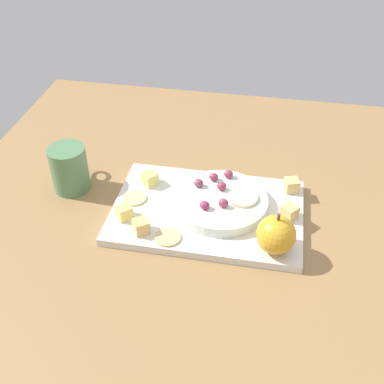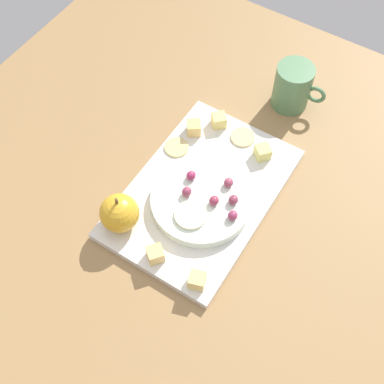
{
  "view_description": "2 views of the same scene",
  "coord_description": "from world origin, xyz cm",
  "px_view_note": "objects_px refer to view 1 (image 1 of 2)",
  "views": [
    {
      "loc": [
        -5.94,
        66.5,
        65.73
      ],
      "look_at": [
        6.49,
        -0.36,
        11.38
      ],
      "focal_mm": 44.55,
      "sensor_mm": 36.0,
      "label": 1
    },
    {
      "loc": [
        -38.24,
        -26.24,
        85.23
      ],
      "look_at": [
        1.51,
        -1.21,
        8.6
      ],
      "focal_mm": 47.66,
      "sensor_mm": 36.0,
      "label": 2
    }
  ],
  "objects_px": {
    "grape_4": "(205,205)",
    "platter": "(207,212)",
    "cheese_cube_3": "(141,226)",
    "cracker_1": "(134,198)",
    "grape_3": "(214,177)",
    "grape_5": "(228,174)",
    "grape_1": "(222,186)",
    "apple_slice_0": "(243,198)",
    "grape_0": "(223,203)",
    "cracker_0": "(168,237)",
    "cheese_cube_0": "(150,179)",
    "cheese_cube_4": "(292,185)",
    "grape_2": "(199,183)",
    "cup": "(69,168)",
    "cheese_cube_2": "(289,212)",
    "serving_dish": "(221,202)",
    "cheese_cube_1": "(124,212)",
    "apple_whole": "(276,235)"
  },
  "relations": [
    {
      "from": "grape_4",
      "to": "platter",
      "type": "bearing_deg",
      "value": -94.1
    },
    {
      "from": "platter",
      "to": "cheese_cube_3",
      "type": "xyz_separation_m",
      "value": [
        0.11,
        0.08,
        0.02
      ]
    },
    {
      "from": "platter",
      "to": "cracker_1",
      "type": "xyz_separation_m",
      "value": [
        0.15,
        -0.0,
        0.01
      ]
    },
    {
      "from": "grape_3",
      "to": "grape_5",
      "type": "relative_size",
      "value": 1.0
    },
    {
      "from": "grape_1",
      "to": "apple_slice_0",
      "type": "xyz_separation_m",
      "value": [
        -0.04,
        0.02,
        -0.01
      ]
    },
    {
      "from": "cheese_cube_3",
      "to": "grape_0",
      "type": "xyz_separation_m",
      "value": [
        -0.14,
        -0.07,
        0.02
      ]
    },
    {
      "from": "cracker_0",
      "to": "grape_5",
      "type": "relative_size",
      "value": 2.56
    },
    {
      "from": "cracker_1",
      "to": "platter",
      "type": "bearing_deg",
      "value": 178.74
    },
    {
      "from": "cracker_0",
      "to": "grape_3",
      "type": "xyz_separation_m",
      "value": [
        -0.06,
        -0.16,
        0.03
      ]
    },
    {
      "from": "cheese_cube_0",
      "to": "cheese_cube_4",
      "type": "height_order",
      "value": "same"
    },
    {
      "from": "cheese_cube_4",
      "to": "cheese_cube_0",
      "type": "bearing_deg",
      "value": 6.18
    },
    {
      "from": "grape_2",
      "to": "cup",
      "type": "height_order",
      "value": "cup"
    },
    {
      "from": "cheese_cube_2",
      "to": "grape_3",
      "type": "height_order",
      "value": "grape_3"
    },
    {
      "from": "cheese_cube_2",
      "to": "cheese_cube_0",
      "type": "bearing_deg",
      "value": -10.61
    },
    {
      "from": "grape_5",
      "to": "grape_2",
      "type": "bearing_deg",
      "value": 36.28
    },
    {
      "from": "serving_dish",
      "to": "cheese_cube_1",
      "type": "height_order",
      "value": "cheese_cube_1"
    },
    {
      "from": "apple_whole",
      "to": "grape_3",
      "type": "relative_size",
      "value": 3.71
    },
    {
      "from": "apple_whole",
      "to": "cheese_cube_0",
      "type": "relative_size",
      "value": 2.61
    },
    {
      "from": "platter",
      "to": "apple_whole",
      "type": "distance_m",
      "value": 0.16
    },
    {
      "from": "apple_whole",
      "to": "grape_4",
      "type": "bearing_deg",
      "value": -24.52
    },
    {
      "from": "cheese_cube_0",
      "to": "cheese_cube_2",
      "type": "distance_m",
      "value": 0.29
    },
    {
      "from": "cheese_cube_4",
      "to": "cup",
      "type": "xyz_separation_m",
      "value": [
        0.44,
        0.05,
        0.02
      ]
    },
    {
      "from": "cheese_cube_2",
      "to": "grape_1",
      "type": "distance_m",
      "value": 0.14
    },
    {
      "from": "cheese_cube_2",
      "to": "apple_whole",
      "type": "bearing_deg",
      "value": 75.33
    },
    {
      "from": "cheese_cube_2",
      "to": "cup",
      "type": "height_order",
      "value": "cup"
    },
    {
      "from": "cheese_cube_1",
      "to": "cheese_cube_4",
      "type": "relative_size",
      "value": 1.0
    },
    {
      "from": "cheese_cube_2",
      "to": "cheese_cube_4",
      "type": "xyz_separation_m",
      "value": [
        -0.0,
        -0.08,
        0.0
      ]
    },
    {
      "from": "cracker_1",
      "to": "cheese_cube_3",
      "type": "bearing_deg",
      "value": 113.59
    },
    {
      "from": "apple_whole",
      "to": "platter",
      "type": "bearing_deg",
      "value": -33.07
    },
    {
      "from": "grape_3",
      "to": "grape_4",
      "type": "height_order",
      "value": "same"
    },
    {
      "from": "grape_1",
      "to": "grape_3",
      "type": "bearing_deg",
      "value": -54.33
    },
    {
      "from": "cheese_cube_3",
      "to": "cheese_cube_4",
      "type": "distance_m",
      "value": 0.31
    },
    {
      "from": "grape_0",
      "to": "serving_dish",
      "type": "bearing_deg",
      "value": -72.68
    },
    {
      "from": "cheese_cube_3",
      "to": "grape_3",
      "type": "height_order",
      "value": "grape_3"
    },
    {
      "from": "grape_2",
      "to": "apple_slice_0",
      "type": "relative_size",
      "value": 0.33
    },
    {
      "from": "grape_4",
      "to": "cup",
      "type": "distance_m",
      "value": 0.29
    },
    {
      "from": "cheese_cube_4",
      "to": "grape_5",
      "type": "bearing_deg",
      "value": 3.3
    },
    {
      "from": "cracker_0",
      "to": "grape_4",
      "type": "relative_size",
      "value": 2.56
    },
    {
      "from": "apple_whole",
      "to": "cheese_cube_3",
      "type": "distance_m",
      "value": 0.24
    },
    {
      "from": "grape_0",
      "to": "platter",
      "type": "bearing_deg",
      "value": -21.99
    },
    {
      "from": "cheese_cube_3",
      "to": "grape_2",
      "type": "height_order",
      "value": "grape_2"
    },
    {
      "from": "cheese_cube_3",
      "to": "apple_slice_0",
      "type": "distance_m",
      "value": 0.2
    },
    {
      "from": "grape_0",
      "to": "cup",
      "type": "distance_m",
      "value": 0.32
    },
    {
      "from": "cracker_1",
      "to": "grape_2",
      "type": "xyz_separation_m",
      "value": [
        -0.12,
        -0.04,
        0.03
      ]
    },
    {
      "from": "serving_dish",
      "to": "cheese_cube_2",
      "type": "xyz_separation_m",
      "value": [
        -0.13,
        0.01,
        0.0
      ]
    },
    {
      "from": "serving_dish",
      "to": "grape_4",
      "type": "bearing_deg",
      "value": 55.62
    },
    {
      "from": "cheese_cube_4",
      "to": "apple_slice_0",
      "type": "relative_size",
      "value": 0.46
    },
    {
      "from": "apple_whole",
      "to": "grape_2",
      "type": "relative_size",
      "value": 3.71
    },
    {
      "from": "grape_1",
      "to": "grape_4",
      "type": "bearing_deg",
      "value": 69.38
    },
    {
      "from": "cheese_cube_1",
      "to": "grape_0",
      "type": "relative_size",
      "value": 1.42
    }
  ]
}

